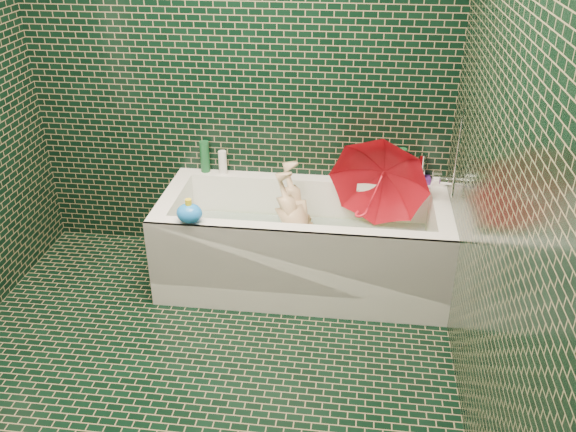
# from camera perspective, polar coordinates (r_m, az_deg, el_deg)

# --- Properties ---
(floor) EXTENTS (2.80, 2.80, 0.00)m
(floor) POSITION_cam_1_polar(r_m,az_deg,el_deg) (3.14, -9.15, -15.79)
(floor) COLOR black
(floor) RESTS_ON ground
(wall_back) EXTENTS (2.80, 0.00, 2.80)m
(wall_back) POSITION_cam_1_polar(r_m,az_deg,el_deg) (3.73, -4.85, 14.09)
(wall_back) COLOR black
(wall_back) RESTS_ON floor
(wall_right) EXTENTS (0.00, 2.80, 2.80)m
(wall_right) POSITION_cam_1_polar(r_m,az_deg,el_deg) (2.39, 19.86, 4.04)
(wall_right) COLOR black
(wall_right) RESTS_ON floor
(bathtub) EXTENTS (1.70, 0.75, 0.55)m
(bathtub) POSITION_cam_1_polar(r_m,az_deg,el_deg) (3.72, 1.42, -3.35)
(bathtub) COLOR white
(bathtub) RESTS_ON floor
(bath_mat) EXTENTS (1.35, 0.47, 0.01)m
(bath_mat) POSITION_cam_1_polar(r_m,az_deg,el_deg) (3.76, 1.43, -3.93)
(bath_mat) COLOR green
(bath_mat) RESTS_ON bathtub
(water) EXTENTS (1.48, 0.53, 0.00)m
(water) POSITION_cam_1_polar(r_m,az_deg,el_deg) (3.69, 1.46, -2.04)
(water) COLOR silver
(water) RESTS_ON bathtub
(faucet) EXTENTS (0.18, 0.19, 0.55)m
(faucet) POSITION_cam_1_polar(r_m,az_deg,el_deg) (3.49, 15.01, 3.81)
(faucet) COLOR silver
(faucet) RESTS_ON wall_right
(child) EXTENTS (0.94, 0.48, 0.40)m
(child) POSITION_cam_1_polar(r_m,az_deg,el_deg) (3.70, 1.15, -1.76)
(child) COLOR tan
(child) RESTS_ON bathtub
(umbrella) EXTENTS (0.83, 0.73, 0.74)m
(umbrella) POSITION_cam_1_polar(r_m,az_deg,el_deg) (3.58, 8.15, 2.25)
(umbrella) COLOR red
(umbrella) RESTS_ON bathtub
(soap_bottle_a) EXTENTS (0.11, 0.11, 0.25)m
(soap_bottle_a) POSITION_cam_1_polar(r_m,az_deg,el_deg) (3.84, 13.86, 2.66)
(soap_bottle_a) COLOR white
(soap_bottle_a) RESTS_ON bathtub
(soap_bottle_b) EXTENTS (0.09, 0.09, 0.18)m
(soap_bottle_b) POSITION_cam_1_polar(r_m,az_deg,el_deg) (3.85, 12.59, 2.86)
(soap_bottle_b) COLOR #4C217D
(soap_bottle_b) RESTS_ON bathtub
(soap_bottle_c) EXTENTS (0.18, 0.18, 0.19)m
(soap_bottle_c) POSITION_cam_1_polar(r_m,az_deg,el_deg) (3.84, 11.29, 2.95)
(soap_bottle_c) COLOR #164D27
(soap_bottle_c) RESTS_ON bathtub
(bottle_right_tall) EXTENTS (0.07, 0.07, 0.22)m
(bottle_right_tall) POSITION_cam_1_polar(r_m,az_deg,el_deg) (3.81, 10.54, 4.63)
(bottle_right_tall) COLOR #164D27
(bottle_right_tall) RESTS_ON bathtub
(bottle_right_pump) EXTENTS (0.06, 0.06, 0.19)m
(bottle_right_pump) POSITION_cam_1_polar(r_m,az_deg,el_deg) (3.83, 12.38, 4.32)
(bottle_right_pump) COLOR silver
(bottle_right_pump) RESTS_ON bathtub
(bottle_left_tall) EXTENTS (0.07, 0.07, 0.20)m
(bottle_left_tall) POSITION_cam_1_polar(r_m,az_deg,el_deg) (3.94, -7.79, 5.53)
(bottle_left_tall) COLOR #164D27
(bottle_left_tall) RESTS_ON bathtub
(bottle_left_short) EXTENTS (0.07, 0.07, 0.15)m
(bottle_left_short) POSITION_cam_1_polar(r_m,az_deg,el_deg) (3.91, -6.13, 5.02)
(bottle_left_short) COLOR white
(bottle_left_short) RESTS_ON bathtub
(rubber_duck) EXTENTS (0.11, 0.08, 0.09)m
(rubber_duck) POSITION_cam_1_polar(r_m,az_deg,el_deg) (3.84, 9.07, 3.75)
(rubber_duck) COLOR yellow
(rubber_duck) RESTS_ON bathtub
(bath_toy) EXTENTS (0.16, 0.14, 0.14)m
(bath_toy) POSITION_cam_1_polar(r_m,az_deg,el_deg) (3.34, -9.22, 0.28)
(bath_toy) COLOR blue
(bath_toy) RESTS_ON bathtub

